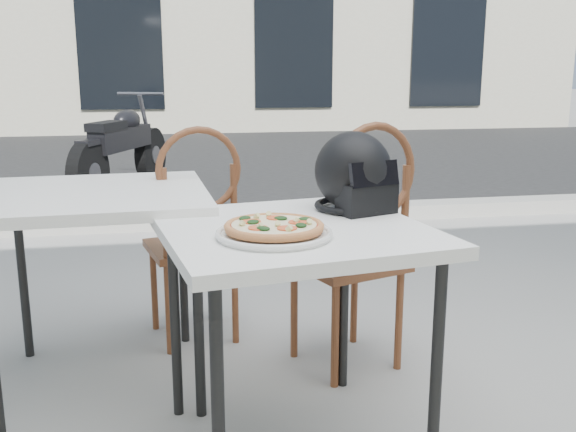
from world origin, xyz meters
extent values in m
plane|color=#9D9B95|center=(0.00, 0.00, 0.00)|extent=(80.00, 80.00, 0.00)
cube|color=black|center=(0.00, 7.00, 0.00)|extent=(30.00, 8.00, 0.00)
cube|color=#98978E|center=(0.00, 3.00, 0.06)|extent=(30.00, 0.25, 0.12)
cube|color=black|center=(-1.70, 10.98, 1.60)|extent=(1.60, 0.08, 2.20)
cube|color=black|center=(1.70, 10.98, 1.60)|extent=(1.60, 0.08, 2.20)
cube|color=black|center=(5.00, 10.98, 1.60)|extent=(1.60, 0.08, 2.20)
cube|color=white|center=(-0.50, -0.20, 0.73)|extent=(0.90, 0.90, 0.04)
cylinder|color=black|center=(-0.77, -0.57, 0.36)|extent=(0.04, 0.04, 0.71)
cylinder|color=black|center=(-0.12, -0.47, 0.36)|extent=(0.04, 0.04, 0.71)
cylinder|color=black|center=(-0.87, 0.07, 0.36)|extent=(0.04, 0.04, 0.71)
cylinder|color=black|center=(-0.22, 0.17, 0.36)|extent=(0.04, 0.04, 0.71)
cylinder|color=white|center=(-0.58, -0.33, 0.76)|extent=(0.40, 0.40, 0.01)
torus|color=white|center=(-0.58, -0.33, 0.77)|extent=(0.42, 0.42, 0.02)
cylinder|color=#CA814A|center=(-0.58, -0.33, 0.78)|extent=(0.32, 0.32, 0.01)
torus|color=#CA814A|center=(-0.58, -0.33, 0.79)|extent=(0.33, 0.33, 0.02)
cylinder|color=#B32113|center=(-0.58, -0.33, 0.79)|extent=(0.29, 0.29, 0.00)
cylinder|color=beige|center=(-0.58, -0.33, 0.79)|extent=(0.28, 0.28, 0.00)
cylinder|color=#E05127|center=(-0.51, -0.33, 0.79)|extent=(0.06, 0.06, 0.00)
cylinder|color=#E05127|center=(-0.56, -0.26, 0.79)|extent=(0.06, 0.06, 0.00)
cylinder|color=#E05127|center=(-0.64, -0.30, 0.79)|extent=(0.06, 0.06, 0.00)
cylinder|color=#E05127|center=(-0.63, -0.38, 0.79)|extent=(0.06, 0.06, 0.00)
cylinder|color=#E05127|center=(-0.55, -0.40, 0.79)|extent=(0.06, 0.06, 0.00)
ellipsoid|color=#153613|center=(-0.55, -0.28, 0.80)|extent=(0.04, 0.04, 0.01)
ellipsoid|color=#153613|center=(-0.64, -0.31, 0.80)|extent=(0.05, 0.05, 0.01)
ellipsoid|color=#153613|center=(-0.51, -0.38, 0.80)|extent=(0.04, 0.04, 0.01)
ellipsoid|color=#153613|center=(-0.62, -0.39, 0.80)|extent=(0.05, 0.05, 0.01)
ellipsoid|color=#153613|center=(-0.48, -0.30, 0.80)|extent=(0.04, 0.03, 0.01)
ellipsoid|color=#153613|center=(-0.65, -0.26, 0.80)|extent=(0.05, 0.05, 0.01)
cylinder|color=#E2DC8A|center=(-0.57, -0.36, 0.80)|extent=(0.02, 0.02, 0.02)
cylinder|color=#E2DC8A|center=(-0.62, -0.25, 0.80)|extent=(0.03, 0.03, 0.02)
cylinder|color=#E2DC8A|center=(-0.51, -0.33, 0.80)|extent=(0.03, 0.02, 0.02)
cylinder|color=#E2DC8A|center=(-0.58, -0.23, 0.80)|extent=(0.02, 0.02, 0.02)
cylinder|color=#E2DC8A|center=(-0.55, -0.42, 0.80)|extent=(0.03, 0.03, 0.02)
cylinder|color=#E2DC8A|center=(-0.67, -0.34, 0.80)|extent=(0.03, 0.02, 0.02)
cylinder|color=#E2DC8A|center=(-0.48, -0.35, 0.80)|extent=(0.02, 0.02, 0.02)
cylinder|color=#E2DC8A|center=(-0.63, -0.38, 0.80)|extent=(0.03, 0.02, 0.02)
ellipsoid|color=black|center=(-0.25, 0.00, 0.89)|extent=(0.34, 0.34, 0.27)
cube|color=black|center=(-0.22, -0.08, 0.81)|extent=(0.21, 0.15, 0.11)
torus|color=black|center=(-0.25, 0.00, 0.77)|extent=(0.34, 0.34, 0.02)
cube|color=black|center=(-0.21, -0.11, 0.89)|extent=(0.18, 0.09, 0.08)
cube|color=brown|center=(-0.16, 0.37, 0.45)|extent=(0.50, 0.50, 0.03)
cylinder|color=brown|center=(-0.06, 0.57, 0.22)|extent=(0.04, 0.04, 0.44)
cylinder|color=brown|center=(-0.36, 0.47, 0.22)|extent=(0.04, 0.04, 0.44)
cylinder|color=brown|center=(0.04, 0.27, 0.22)|extent=(0.04, 0.04, 0.44)
cylinder|color=brown|center=(-0.26, 0.17, 0.22)|extent=(0.04, 0.04, 0.44)
cylinder|color=brown|center=(0.04, 0.26, 0.65)|extent=(0.04, 0.04, 0.42)
cylinder|color=brown|center=(-0.26, 0.16, 0.65)|extent=(0.04, 0.04, 0.42)
torus|color=brown|center=(-0.11, 0.21, 0.84)|extent=(0.38, 0.16, 0.39)
cube|color=white|center=(-1.15, 0.37, 0.76)|extent=(0.87, 0.87, 0.04)
cylinder|color=black|center=(-0.79, 0.05, 0.37)|extent=(0.04, 0.04, 0.74)
cylinder|color=black|center=(-1.50, 0.69, 0.37)|extent=(0.04, 0.04, 0.74)
cylinder|color=black|center=(-0.82, 0.72, 0.37)|extent=(0.04, 0.04, 0.74)
cube|color=brown|center=(-0.78, 0.78, 0.43)|extent=(0.46, 0.46, 0.03)
cylinder|color=brown|center=(-0.66, 0.96, 0.21)|extent=(0.04, 0.04, 0.42)
cylinder|color=brown|center=(-0.96, 0.89, 0.21)|extent=(0.04, 0.04, 0.42)
cylinder|color=brown|center=(-0.60, 0.66, 0.21)|extent=(0.04, 0.04, 0.42)
cylinder|color=brown|center=(-0.89, 0.59, 0.21)|extent=(0.04, 0.04, 0.42)
cylinder|color=brown|center=(-0.60, 0.65, 0.63)|extent=(0.04, 0.04, 0.40)
cylinder|color=brown|center=(-0.89, 0.59, 0.63)|extent=(0.04, 0.04, 0.40)
torus|color=brown|center=(-0.74, 0.62, 0.81)|extent=(0.37, 0.11, 0.37)
cylinder|color=black|center=(-1.07, 5.29, 0.30)|extent=(0.34, 0.61, 0.61)
cylinder|color=slate|center=(-1.07, 5.29, 0.30)|extent=(0.21, 0.24, 0.20)
cylinder|color=black|center=(-1.60, 3.98, 0.30)|extent=(0.34, 0.61, 0.61)
cylinder|color=slate|center=(-1.60, 3.98, 0.30)|extent=(0.21, 0.24, 0.20)
cube|color=black|center=(-1.33, 4.64, 0.55)|extent=(0.57, 1.05, 0.22)
ellipsoid|color=black|center=(-1.28, 4.78, 0.73)|extent=(0.37, 0.47, 0.23)
cube|color=black|center=(-1.45, 4.36, 0.71)|extent=(0.38, 0.54, 0.08)
cylinder|color=slate|center=(-1.10, 5.22, 0.63)|extent=(0.16, 0.32, 0.72)
cylinder|color=slate|center=(-1.14, 5.10, 0.99)|extent=(0.50, 0.23, 0.03)
cube|color=black|center=(-1.59, 4.00, 0.58)|extent=(0.21, 0.26, 0.05)
camera|label=1|loc=(-0.87, -2.09, 1.22)|focal=40.00mm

